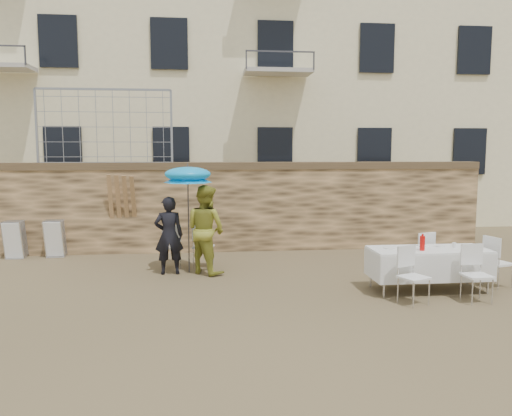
{
  "coord_description": "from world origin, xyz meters",
  "views": [
    {
      "loc": [
        -0.63,
        -7.57,
        2.54
      ],
      "look_at": [
        0.4,
        2.2,
        1.4
      ],
      "focal_mm": 35.0,
      "sensor_mm": 36.0,
      "label": 1
    }
  ],
  "objects": [
    {
      "name": "stone_wall",
      "position": [
        0.0,
        5.0,
        1.1
      ],
      "size": [
        13.0,
        0.5,
        2.2
      ],
      "primitive_type": "cube",
      "color": "olive",
      "rests_on": "ground"
    },
    {
      "name": "table_chair_back",
      "position": [
        3.61,
        1.7,
        0.48
      ],
      "size": [
        0.59,
        0.59,
        0.96
      ],
      "primitive_type": null,
      "rotation": [
        0.0,
        0.0,
        3.4
      ],
      "color": "white",
      "rests_on": "ground"
    },
    {
      "name": "chair_stack_right",
      "position": [
        -4.16,
        4.67,
        0.46
      ],
      "size": [
        0.46,
        0.4,
        0.92
      ],
      "primitive_type": null,
      "color": "white",
      "rests_on": "ground"
    },
    {
      "name": "couple_chair_right",
      "position": [
        -0.65,
        3.19,
        0.48
      ],
      "size": [
        0.58,
        0.58,
        0.96
      ],
      "primitive_type": null,
      "rotation": [
        0.0,
        0.0,
        2.9
      ],
      "color": "white",
      "rests_on": "ground"
    },
    {
      "name": "apartment_building",
      "position": [
        0.0,
        12.0,
        7.5
      ],
      "size": [
        20.0,
        8.0,
        15.0
      ],
      "primitive_type": "cube",
      "color": "beige",
      "rests_on": "ground"
    },
    {
      "name": "wood_planks",
      "position": [
        -2.56,
        4.74,
        1.0
      ],
      "size": [
        0.7,
        0.2,
        2.0
      ],
      "primitive_type": null,
      "color": "#A37749",
      "rests_on": "ground"
    },
    {
      "name": "chain_link_fence",
      "position": [
        -3.0,
        5.0,
        3.1
      ],
      "size": [
        3.2,
        0.06,
        1.8
      ],
      "primitive_type": null,
      "color": "gray",
      "rests_on": "stone_wall"
    },
    {
      "name": "banquet_table",
      "position": [
        3.41,
        0.9,
        0.73
      ],
      "size": [
        2.1,
        0.85,
        0.78
      ],
      "color": "silver",
      "rests_on": "ground"
    },
    {
      "name": "chair_stack_left",
      "position": [
        -5.06,
        4.67,
        0.46
      ],
      "size": [
        0.46,
        0.47,
        0.92
      ],
      "primitive_type": null,
      "color": "white",
      "rests_on": "ground"
    },
    {
      "name": "table_chair_front_left",
      "position": [
        2.81,
        0.15,
        0.48
      ],
      "size": [
        0.63,
        0.63,
        0.96
      ],
      "primitive_type": null,
      "rotation": [
        0.0,
        0.0,
        0.42
      ],
      "color": "white",
      "rests_on": "ground"
    },
    {
      "name": "man_suit",
      "position": [
        -1.35,
        2.64,
        0.8
      ],
      "size": [
        0.61,
        0.43,
        1.61
      ],
      "primitive_type": "imported",
      "rotation": [
        0.0,
        0.0,
        3.22
      ],
      "color": "black",
      "rests_on": "ground"
    },
    {
      "name": "table_chair_front_right",
      "position": [
        3.91,
        0.15,
        0.48
      ],
      "size": [
        0.5,
        0.5,
        0.96
      ],
      "primitive_type": null,
      "rotation": [
        0.0,
        0.0,
        0.05
      ],
      "color": "white",
      "rests_on": "ground"
    },
    {
      "name": "ground",
      "position": [
        0.0,
        0.0,
        0.0
      ],
      "size": [
        80.0,
        80.0,
        0.0
      ],
      "primitive_type": "plane",
      "color": "brown",
      "rests_on": "ground"
    },
    {
      "name": "soda_bottle",
      "position": [
        3.21,
        0.75,
        0.91
      ],
      "size": [
        0.09,
        0.09,
        0.26
      ],
      "primitive_type": "cylinder",
      "color": "red",
      "rests_on": "banquet_table"
    },
    {
      "name": "table_chair_side",
      "position": [
        4.81,
        1.0,
        0.48
      ],
      "size": [
        0.59,
        0.59,
        0.96
      ],
      "primitive_type": null,
      "rotation": [
        0.0,
        0.0,
        1.84
      ],
      "color": "white",
      "rests_on": "ground"
    },
    {
      "name": "couple_chair_left",
      "position": [
        -1.35,
        3.19,
        0.48
      ],
      "size": [
        0.55,
        0.55,
        0.96
      ],
      "primitive_type": null,
      "rotation": [
        0.0,
        0.0,
        3.31
      ],
      "color": "white",
      "rests_on": "ground"
    },
    {
      "name": "umbrella",
      "position": [
        -0.95,
        2.74,
        1.99
      ],
      "size": [
        0.99,
        0.99,
        2.1
      ],
      "color": "#3F3F44",
      "rests_on": "ground"
    },
    {
      "name": "woman_dress",
      "position": [
        -0.6,
        2.64,
        0.92
      ],
      "size": [
        1.12,
        1.12,
        1.83
      ],
      "primitive_type": "imported",
      "rotation": [
        0.0,
        0.0,
        2.37
      ],
      "color": "gold",
      "rests_on": "ground"
    }
  ]
}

